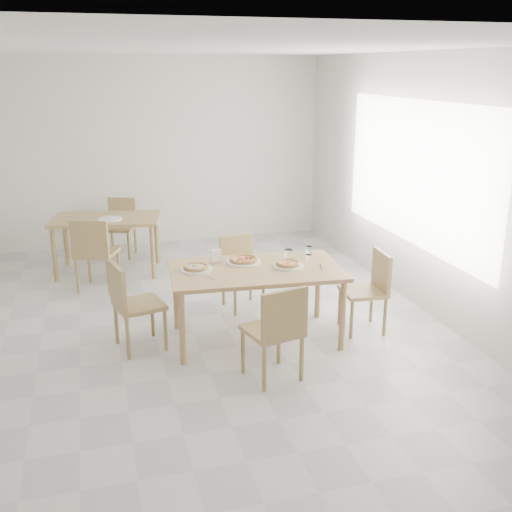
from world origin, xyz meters
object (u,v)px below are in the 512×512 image
object	(u,v)px
plate_margherita	(288,266)
pizza_mushroom	(196,267)
chair_west	(130,300)
chair_back_s	(94,249)
main_table	(256,275)
plate_pepperoni	(244,262)
plate_empty	(110,219)
chair_north	(240,266)
plate_mushroom	(196,269)
pizza_pepperoni	(243,259)
chair_east	(371,285)
napkin_holder	(216,256)
tumbler_b	(309,250)
pizza_margherita	(288,263)
tumbler_a	(288,255)
second_table	(106,224)
chair_back_n	(121,223)
chair_south	(277,327)

from	to	relation	value
plate_margherita	pizza_mushroom	size ratio (longest dim) A/B	1.10
chair_west	chair_back_s	world-z (taller)	chair_back_s
main_table	plate_pepperoni	bearing A→B (deg)	112.51
pizza_mushroom	plate_empty	distance (m)	2.39
plate_margherita	chair_north	bearing A→B (deg)	105.29
plate_mushroom	pizza_mushroom	xyz separation A→B (m)	(0.00, -0.00, 0.02)
pizza_pepperoni	plate_empty	size ratio (longest dim) A/B	1.01
chair_east	napkin_holder	size ratio (longest dim) A/B	6.30
tumbler_b	plate_empty	xyz separation A→B (m)	(-1.94, 2.10, -0.04)
chair_east	tumbler_b	distance (m)	0.73
tumbler_b	plate_margherita	bearing A→B (deg)	-137.13
pizza_pepperoni	main_table	bearing A→B (deg)	-71.70
pizza_margherita	tumbler_b	bearing A→B (deg)	42.87
tumbler_a	pizza_pepperoni	bearing A→B (deg)	175.21
chair_north	tumbler_a	size ratio (longest dim) A/B	7.43
plate_margherita	plate_empty	world-z (taller)	same
chair_east	pizza_pepperoni	distance (m)	1.34
plate_pepperoni	second_table	world-z (taller)	plate_pepperoni
chair_north	tumbler_a	xyz separation A→B (m)	(0.33, -0.73, 0.33)
napkin_holder	chair_back_n	xyz separation A→B (m)	(-0.78, 2.99, -0.34)
chair_back_n	plate_empty	bearing A→B (deg)	-80.35
plate_pepperoni	chair_back_n	world-z (taller)	chair_back_n
pizza_mushroom	napkin_holder	size ratio (longest dim) A/B	2.06
chair_south	plate_pepperoni	size ratio (longest dim) A/B	2.53
napkin_holder	chair_south	bearing A→B (deg)	-83.64
plate_empty	chair_back_n	bearing A→B (deg)	79.56
chair_south	chair_east	world-z (taller)	chair_south
chair_west	second_table	xyz separation A→B (m)	(-0.12, 2.43, 0.15)
plate_margherita	tumbler_b	size ratio (longest dim) A/B	3.37
chair_south	pizza_mushroom	world-z (taller)	chair_south
chair_north	pizza_margherita	bearing A→B (deg)	-84.23
chair_north	plate_margherita	bearing A→B (deg)	-84.23
tumbler_a	pizza_mushroom	bearing A→B (deg)	-175.74
pizza_margherita	pizza_pepperoni	bearing A→B (deg)	148.11
pizza_mushroom	plate_empty	xyz separation A→B (m)	(-0.71, 2.28, -0.02)
chair_south	pizza_pepperoni	world-z (taller)	chair_south
chair_east	second_table	world-z (taller)	chair_east
chair_south	chair_back_n	bearing A→B (deg)	-89.70
second_table	plate_empty	bearing A→B (deg)	-56.51
pizza_mushroom	pizza_pepperoni	world-z (taller)	same
chair_back_n	main_table	bearing A→B (deg)	-51.05
chair_south	pizza_margherita	world-z (taller)	chair_south
chair_south	plate_empty	world-z (taller)	chair_south
pizza_mushroom	chair_back_n	world-z (taller)	chair_back_n
chair_back_s	chair_north	bearing A→B (deg)	171.42
chair_south	pizza_pepperoni	distance (m)	1.13
plate_mushroom	plate_pepperoni	xyz separation A→B (m)	(0.50, 0.11, 0.00)
chair_south	tumbler_b	bearing A→B (deg)	-135.59
chair_north	chair_back_n	distance (m)	2.66
plate_pepperoni	chair_north	bearing A→B (deg)	78.74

